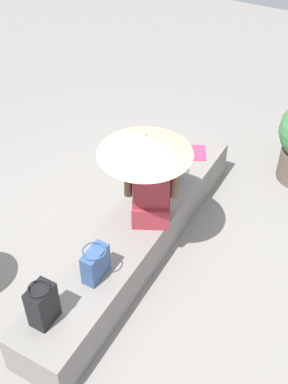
# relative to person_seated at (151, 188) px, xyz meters

# --- Properties ---
(ground_plane) EXTENTS (14.00, 14.00, 0.00)m
(ground_plane) POSITION_rel_person_seated_xyz_m (-0.09, 0.10, -0.79)
(ground_plane) COLOR gray
(stone_bench) EXTENTS (3.15, 0.54, 0.40)m
(stone_bench) POSITION_rel_person_seated_xyz_m (-0.09, 0.10, -0.59)
(stone_bench) COLOR gray
(stone_bench) RESTS_ON ground
(person_seated) EXTENTS (0.40, 0.51, 0.90)m
(person_seated) POSITION_rel_person_seated_xyz_m (0.00, 0.00, 0.00)
(person_seated) COLOR #992D38
(person_seated) RESTS_ON stone_bench
(parasol) EXTENTS (0.80, 0.80, 0.98)m
(parasol) POSITION_rel_person_seated_xyz_m (-0.04, 0.04, 0.47)
(parasol) COLOR #B7B7BC
(parasol) RESTS_ON stone_bench
(handbag_black) EXTENTS (0.22, 0.17, 0.37)m
(handbag_black) POSITION_rel_person_seated_xyz_m (0.60, 0.13, -0.21)
(handbag_black) COLOR black
(handbag_black) RESTS_ON stone_bench
(tote_bag_canvas) EXTENTS (0.22, 0.16, 0.38)m
(tote_bag_canvas) POSITION_rel_person_seated_xyz_m (-1.35, 0.18, -0.20)
(tote_bag_canvas) COLOR black
(tote_bag_canvas) RESTS_ON stone_bench
(shoulder_bag_spare) EXTENTS (0.26, 0.19, 0.31)m
(shoulder_bag_spare) POSITION_rel_person_seated_xyz_m (-0.80, 0.07, -0.24)
(shoulder_bag_spare) COLOR #335184
(shoulder_bag_spare) RESTS_ON stone_bench
(magazine) EXTENTS (0.34, 0.31, 0.01)m
(magazine) POSITION_rel_person_seated_xyz_m (1.16, 0.07, -0.38)
(magazine) COLOR #D83866
(magazine) RESTS_ON stone_bench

